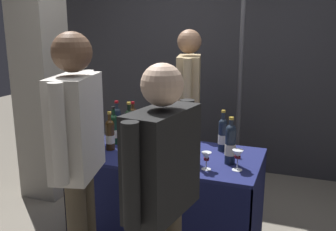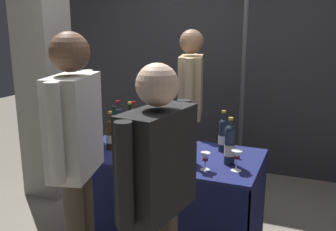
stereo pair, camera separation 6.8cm
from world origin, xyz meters
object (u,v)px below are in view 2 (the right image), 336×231
(vendor_presenter, at_px, (191,99))
(taster_foreground_right, at_px, (75,145))
(tasting_table, at_px, (168,181))
(wine_glass_near_taster, at_px, (237,156))
(flower_vase, at_px, (189,147))
(concrete_pillar, at_px, (41,35))
(display_bottle_0, at_px, (94,137))
(wine_glass_near_vendor, at_px, (172,138))
(booth_signpost, at_px, (244,61))
(featured_wine_bottle, at_px, (134,122))
(wine_glass_mid, at_px, (205,158))

(vendor_presenter, height_order, taster_foreground_right, taster_foreground_right)
(tasting_table, relative_size, wine_glass_near_taster, 9.78)
(wine_glass_near_taster, distance_m, flower_vase, 0.34)
(flower_vase, bearing_deg, wine_glass_near_taster, -1.04)
(concrete_pillar, distance_m, taster_foreground_right, 1.80)
(display_bottle_0, bearing_deg, flower_vase, 7.63)
(vendor_presenter, bearing_deg, wine_glass_near_vendor, -6.07)
(wine_glass_near_vendor, height_order, flower_vase, flower_vase)
(booth_signpost, bearing_deg, display_bottle_0, -119.71)
(featured_wine_bottle, relative_size, wine_glass_near_taster, 2.25)
(wine_glass_mid, height_order, flower_vase, flower_vase)
(display_bottle_0, relative_size, flower_vase, 0.83)
(featured_wine_bottle, relative_size, wine_glass_mid, 2.61)
(concrete_pillar, relative_size, wine_glass_mid, 25.95)
(taster_foreground_right, bearing_deg, booth_signpost, -31.40)
(wine_glass_mid, bearing_deg, wine_glass_near_taster, 17.29)
(featured_wine_bottle, height_order, taster_foreground_right, taster_foreground_right)
(concrete_pillar, distance_m, wine_glass_near_taster, 2.26)
(taster_foreground_right, bearing_deg, featured_wine_bottle, -6.81)
(flower_vase, distance_m, vendor_presenter, 1.08)
(concrete_pillar, height_order, display_bottle_0, concrete_pillar)
(taster_foreground_right, bearing_deg, display_bottle_0, 8.32)
(wine_glass_near_taster, relative_size, booth_signpost, 0.06)
(vendor_presenter, bearing_deg, concrete_pillar, -86.16)
(tasting_table, relative_size, wine_glass_mid, 11.34)
(concrete_pillar, bearing_deg, vendor_presenter, 18.13)
(tasting_table, relative_size, vendor_presenter, 0.84)
(concrete_pillar, distance_m, featured_wine_bottle, 1.30)
(featured_wine_bottle, distance_m, wine_glass_mid, 0.92)
(display_bottle_0, bearing_deg, wine_glass_near_taster, 4.86)
(tasting_table, relative_size, taster_foreground_right, 0.84)
(wine_glass_near_vendor, xyz_separation_m, booth_signpost, (0.32, 1.14, 0.52))
(wine_glass_near_vendor, height_order, wine_glass_mid, wine_glass_near_vendor)
(vendor_presenter, bearing_deg, featured_wine_bottle, -41.05)
(wine_glass_mid, bearing_deg, wine_glass_near_vendor, 141.71)
(featured_wine_bottle, relative_size, booth_signpost, 0.14)
(wine_glass_near_vendor, relative_size, wine_glass_near_taster, 0.98)
(concrete_pillar, bearing_deg, booth_signpost, 23.41)
(vendor_presenter, height_order, booth_signpost, booth_signpost)
(taster_foreground_right, relative_size, booth_signpost, 0.74)
(tasting_table, xyz_separation_m, flower_vase, (0.22, -0.15, 0.35))
(display_bottle_0, xyz_separation_m, taster_foreground_right, (0.22, -0.52, 0.12))
(concrete_pillar, relative_size, display_bottle_0, 9.49)
(featured_wine_bottle, distance_m, vendor_presenter, 0.70)
(tasting_table, height_order, booth_signpost, booth_signpost)
(booth_signpost, bearing_deg, wine_glass_near_vendor, -105.67)
(tasting_table, height_order, wine_glass_near_taster, wine_glass_near_taster)
(flower_vase, xyz_separation_m, booth_signpost, (0.11, 1.36, 0.50))
(flower_vase, bearing_deg, taster_foreground_right, -129.21)
(concrete_pillar, height_order, featured_wine_bottle, concrete_pillar)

